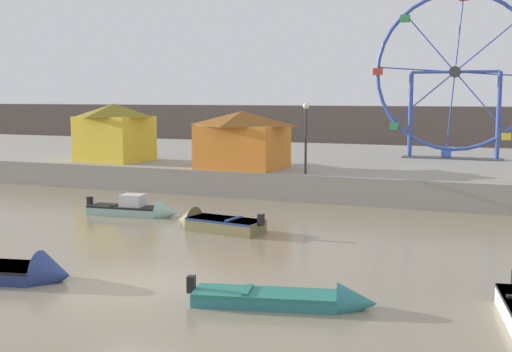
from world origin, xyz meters
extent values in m
plane|color=gray|center=(0.00, 0.00, 0.00)|extent=(240.00, 240.00, 0.00)
cube|color=gray|center=(0.00, 26.93, 0.69)|extent=(110.00, 22.22, 1.38)
cube|color=#564C47|center=(0.00, 47.80, 2.20)|extent=(140.00, 3.00, 4.40)
cube|color=teal|center=(4.14, -0.15, 0.18)|extent=(3.84, 1.87, 0.36)
cube|color=#237566|center=(4.14, -0.15, 0.32)|extent=(3.81, 1.88, 0.08)
cone|color=teal|center=(6.41, 0.39, 0.18)|extent=(1.22, 1.20, 1.00)
cube|color=black|center=(2.24, -0.59, 0.47)|extent=(0.25, 0.28, 0.44)
cube|color=#237566|center=(3.69, -0.25, 0.39)|extent=(0.36, 0.90, 0.06)
cone|color=navy|center=(-2.28, -0.47, 0.21)|extent=(1.23, 1.56, 1.39)
cube|color=#93BCAD|center=(-6.47, 9.46, 0.21)|extent=(3.45, 1.31, 0.41)
cube|color=black|center=(-6.47, 9.46, 0.37)|extent=(3.41, 1.33, 0.08)
cone|color=#93BCAD|center=(-4.35, 9.64, 0.21)|extent=(1.01, 1.06, 0.98)
cube|color=black|center=(-8.25, 9.31, 0.52)|extent=(0.22, 0.26, 0.44)
cube|color=silver|center=(-6.05, 9.50, 0.68)|extent=(1.08, 0.91, 0.54)
cube|color=black|center=(-6.89, 9.43, 0.44)|extent=(0.23, 0.89, 0.06)
cube|color=olive|center=(-0.67, 7.80, 0.26)|extent=(3.19, 1.71, 0.53)
cube|color=navy|center=(-0.67, 7.80, 0.49)|extent=(3.17, 1.72, 0.08)
cone|color=olive|center=(-2.57, 8.07, 0.26)|extent=(1.00, 1.33, 1.23)
cube|color=black|center=(0.94, 7.57, 0.64)|extent=(0.23, 0.27, 0.44)
cube|color=navy|center=(-0.29, 7.75, 0.56)|extent=(0.31, 1.11, 0.06)
torus|color=#334CA8|center=(5.97, 27.78, 6.86)|extent=(9.99, 0.24, 9.99)
cylinder|color=#38383D|center=(5.97, 27.78, 6.86)|extent=(0.70, 0.50, 0.70)
cylinder|color=#334CA8|center=(3.54, 27.78, 7.04)|extent=(4.87, 0.08, 0.44)
cube|color=red|center=(1.11, 27.78, 6.94)|extent=(0.56, 0.48, 0.44)
cylinder|color=#334CA8|center=(4.12, 27.78, 5.27)|extent=(3.75, 0.08, 3.24)
cube|color=#33934C|center=(2.28, 27.78, 3.40)|extent=(0.56, 0.48, 0.44)
cylinder|color=#334CA8|center=(5.79, 27.78, 4.43)|extent=(0.44, 0.08, 4.87)
cube|color=#3356B7|center=(5.60, 27.78, 1.72)|extent=(0.56, 0.48, 0.44)
cylinder|color=#334CA8|center=(7.56, 27.78, 5.01)|extent=(3.24, 0.08, 3.75)
cube|color=yellow|center=(9.15, 27.78, 2.88)|extent=(0.56, 0.48, 0.44)
cylinder|color=#334CA8|center=(8.40, 27.78, 6.68)|extent=(4.87, 0.08, 0.44)
cylinder|color=#334CA8|center=(7.82, 27.78, 8.45)|extent=(3.75, 0.08, 3.24)
cylinder|color=#334CA8|center=(6.15, 27.78, 9.29)|extent=(0.44, 0.08, 4.87)
cylinder|color=#334CA8|center=(4.38, 27.78, 8.70)|extent=(3.24, 0.08, 3.75)
cube|color=#33934C|center=(2.79, 27.78, 10.27)|extent=(0.56, 0.48, 0.44)
cylinder|color=#334CA8|center=(3.29, 27.78, 4.12)|extent=(0.28, 0.28, 5.47)
cylinder|color=#334CA8|center=(8.65, 27.78, 4.12)|extent=(0.28, 0.28, 5.47)
cylinder|color=#334CA8|center=(5.97, 27.78, 6.86)|extent=(5.36, 0.18, 0.18)
cube|color=#4C4C51|center=(5.97, 27.78, 1.42)|extent=(6.16, 1.20, 0.08)
cube|color=orange|center=(-4.20, 17.68, 2.57)|extent=(4.57, 3.70, 2.37)
pyramid|color=brown|center=(-4.20, 17.68, 4.14)|extent=(5.02, 4.07, 0.80)
cube|color=yellow|center=(-13.09, 18.48, 2.75)|extent=(4.22, 3.67, 2.74)
pyramid|color=olive|center=(-13.09, 18.48, 4.50)|extent=(4.64, 4.04, 0.80)
cylinder|color=#2D2D33|center=(-0.13, 16.40, 3.05)|extent=(0.12, 0.12, 3.33)
sphere|color=#F2EACC|center=(-0.13, 16.40, 4.85)|extent=(0.32, 0.32, 0.32)
camera|label=1|loc=(10.08, -15.33, 5.34)|focal=45.92mm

